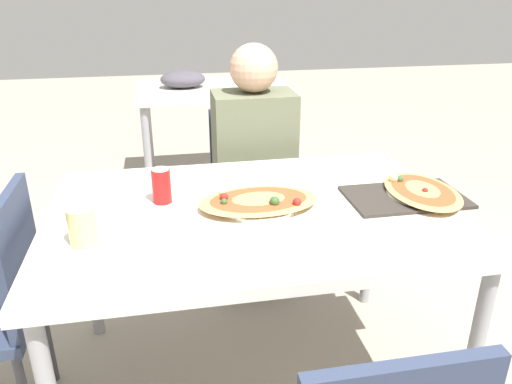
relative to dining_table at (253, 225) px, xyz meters
The scene contains 10 objects.
ground_plane 0.70m from the dining_table, ahead, with size 14.00×14.00×0.00m, color #9E9384.
dining_table is the anchor object (origin of this frame).
chair_far_seated 0.84m from the dining_table, 80.69° to the left, with size 0.40×0.40×0.89m.
person_seated 0.70m from the dining_table, 79.21° to the left, with size 0.38×0.28×1.23m.
pizza_main 0.09m from the dining_table, 17.60° to the left, with size 0.42×0.27×0.06m.
soda_can 0.35m from the dining_table, 159.69° to the left, with size 0.07×0.07×0.12m.
drink_glass 0.57m from the dining_table, 164.73° to the right, with size 0.08×0.08×0.12m.
serving_tray 0.56m from the dining_table, ahead, with size 0.42×0.26×0.01m.
pizza_second 0.62m from the dining_table, ahead, with size 0.25×0.37×0.06m.
background_table 2.10m from the dining_table, 88.55° to the left, with size 1.10×0.80×0.88m.
Camera 1 is at (-0.28, -1.53, 1.49)m, focal length 35.00 mm.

